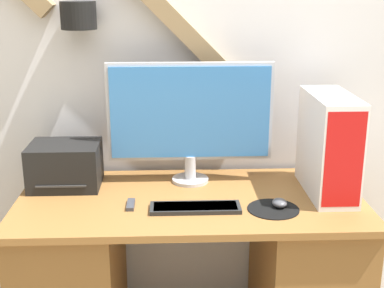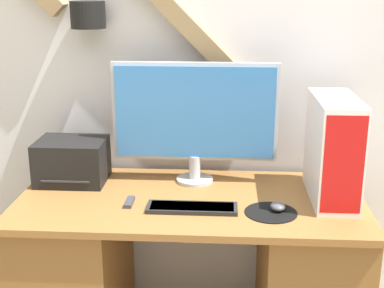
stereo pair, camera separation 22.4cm
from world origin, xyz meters
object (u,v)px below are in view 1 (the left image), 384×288
object	(u,v)px
keyboard	(195,208)
mouse	(280,203)
computer_tower	(329,145)
printer	(65,165)
remote_control	(131,205)
monitor	(190,115)

from	to	relation	value
keyboard	mouse	bearing A→B (deg)	1.54
computer_tower	keyboard	bearing A→B (deg)	-164.09
keyboard	printer	xyz separation A→B (m)	(-0.58, 0.30, 0.09)
keyboard	remote_control	size ratio (longest dim) A/B	3.52
keyboard	mouse	distance (m)	0.35
printer	remote_control	xyz separation A→B (m)	(0.31, -0.25, -0.09)
keyboard	remote_control	distance (m)	0.27
remote_control	printer	bearing A→B (deg)	141.21
mouse	remote_control	xyz separation A→B (m)	(-0.62, 0.04, -0.01)
monitor	mouse	distance (m)	0.57
monitor	computer_tower	distance (m)	0.63
monitor	keyboard	size ratio (longest dim) A/B	2.02
remote_control	keyboard	bearing A→B (deg)	-9.75
mouse	printer	size ratio (longest dim) A/B	0.24
keyboard	printer	distance (m)	0.66
computer_tower	printer	xyz separation A→B (m)	(-1.17, 0.13, -0.12)
monitor	computer_tower	bearing A→B (deg)	-15.48
keyboard	mouse	world-z (taller)	mouse
monitor	remote_control	distance (m)	0.50
keyboard	mouse	xyz separation A→B (m)	(0.35, 0.01, 0.01)
monitor	keyboard	bearing A→B (deg)	-88.54
mouse	printer	distance (m)	0.97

